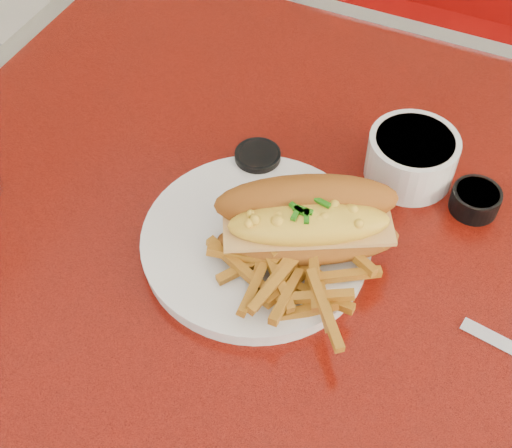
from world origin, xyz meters
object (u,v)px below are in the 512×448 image
at_px(mac_hoagie, 308,221).
at_px(fork, 310,237).
at_px(booth_bench_far, 479,125).
at_px(dinner_plate, 256,242).
at_px(sauce_cup_right, 475,199).
at_px(gravy_ramekin, 412,156).
at_px(sauce_cup_left, 258,160).
at_px(diner_table, 385,340).

xyz_separation_m(mac_hoagie, fork, (0.00, 0.01, -0.03)).
bearing_deg(booth_bench_far, fork, -96.79).
relative_size(dinner_plate, sauce_cup_right, 4.75).
distance_m(booth_bench_far, gravy_ramekin, 0.86).
relative_size(mac_hoagie, gravy_ramekin, 1.74).
bearing_deg(gravy_ramekin, mac_hoagie, -112.85).
height_order(sauce_cup_left, sauce_cup_right, same).
xyz_separation_m(diner_table, sauce_cup_left, (-0.20, 0.06, 0.18)).
bearing_deg(dinner_plate, booth_bench_far, 80.07).
bearing_deg(fork, mac_hoagie, 141.15).
bearing_deg(gravy_ramekin, diner_table, -73.41).
distance_m(sauce_cup_left, sauce_cup_right, 0.25).
distance_m(gravy_ramekin, sauce_cup_left, 0.17).
distance_m(mac_hoagie, sauce_cup_left, 0.14).
height_order(booth_bench_far, sauce_cup_left, booth_bench_far).
bearing_deg(fork, sauce_cup_right, -75.90).
bearing_deg(mac_hoagie, sauce_cup_left, 109.24).
bearing_deg(dinner_plate, mac_hoagie, 18.33).
relative_size(diner_table, mac_hoagie, 5.93).
distance_m(booth_bench_far, dinner_plate, 1.00).
bearing_deg(booth_bench_far, sauce_cup_left, -104.68).
height_order(booth_bench_far, dinner_plate, booth_bench_far).
relative_size(diner_table, sauce_cup_left, 19.21).
bearing_deg(dinner_plate, sauce_cup_left, 113.85).
bearing_deg(sauce_cup_left, booth_bench_far, 75.32).
bearing_deg(dinner_plate, sauce_cup_right, 37.85).
bearing_deg(mac_hoagie, diner_table, -9.66).
xyz_separation_m(mac_hoagie, sauce_cup_left, (-0.10, 0.09, -0.04)).
relative_size(mac_hoagie, sauce_cup_right, 3.70).
xyz_separation_m(fork, gravy_ramekin, (0.06, 0.15, 0.01)).
bearing_deg(gravy_ramekin, sauce_cup_left, -158.18).
relative_size(gravy_ramekin, sauce_cup_left, 1.86).
distance_m(diner_table, booth_bench_far, 0.87).
bearing_deg(booth_bench_far, gravy_ramekin, -93.00).
relative_size(diner_table, fork, 9.15).
bearing_deg(diner_table, fork, -166.03).
relative_size(diner_table, gravy_ramekin, 10.34).
bearing_deg(fork, dinner_plate, 88.57).
relative_size(mac_hoagie, sauce_cup_left, 3.24).
bearing_deg(fork, sauce_cup_left, 23.06).
relative_size(diner_table, dinner_plate, 4.61).
bearing_deg(sauce_cup_right, mac_hoagie, -137.14).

